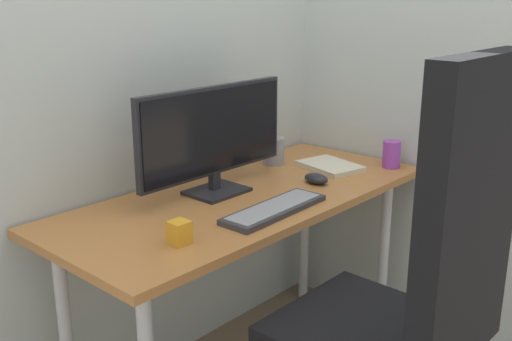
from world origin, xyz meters
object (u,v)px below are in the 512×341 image
pen_holder (274,151)px  keyboard (274,209)px  notebook (330,166)px  desk_clamp_accessory (179,232)px  office_chair (411,296)px  mouse (316,179)px  coffee_mug (392,154)px  monitor (214,135)px

pen_holder → keyboard: bearing=-139.3°
notebook → desk_clamp_accessory: 0.89m
office_chair → mouse: office_chair is taller
coffee_mug → desk_clamp_accessory: (-1.06, 0.05, -0.02)m
office_chair → mouse: 0.72m
monitor → mouse: monitor is taller
mouse → pen_holder: size_ratio=0.57×
pen_holder → notebook: 0.24m
pen_holder → coffee_mug: pen_holder is taller
keyboard → pen_holder: pen_holder is taller
office_chair → monitor: bearing=85.0°
mouse → desk_clamp_accessory: desk_clamp_accessory is taller
office_chair → keyboard: (0.06, 0.51, 0.10)m
mouse → monitor: bearing=154.2°
pen_holder → coffee_mug: bearing=-53.9°
pen_holder → desk_clamp_accessory: 0.85m
monitor → notebook: bearing=-14.2°
keyboard → desk_clamp_accessory: bearing=174.6°
keyboard → mouse: 0.34m
keyboard → mouse: mouse is taller
desk_clamp_accessory → office_chair: bearing=-60.9°
mouse → notebook: mouse is taller
monitor → desk_clamp_accessory: size_ratio=9.85×
mouse → notebook: (0.19, 0.07, -0.01)m
pen_holder → coffee_mug: (0.28, -0.38, -0.00)m
pen_holder → office_chair: bearing=-118.7°
desk_clamp_accessory → coffee_mug: bearing=-2.7°
office_chair → monitor: (0.07, 0.79, 0.29)m
office_chair → pen_holder: office_chair is taller
mouse → pen_holder: pen_holder is taller
monitor → keyboard: (-0.01, -0.28, -0.19)m
office_chair → coffee_mug: 0.92m
mouse → desk_clamp_accessory: 0.69m
notebook → desk_clamp_accessory: desk_clamp_accessory is taller
notebook → coffee_mug: bearing=-30.5°
monitor → mouse: bearing=-32.3°
notebook → coffee_mug: 0.25m
monitor → office_chair: bearing=-95.0°
office_chair → coffee_mug: bearing=33.4°
keyboard → mouse: bearing=13.6°
mouse → coffee_mug: coffee_mug is taller
pen_holder → desk_clamp_accessory: size_ratio=2.69×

